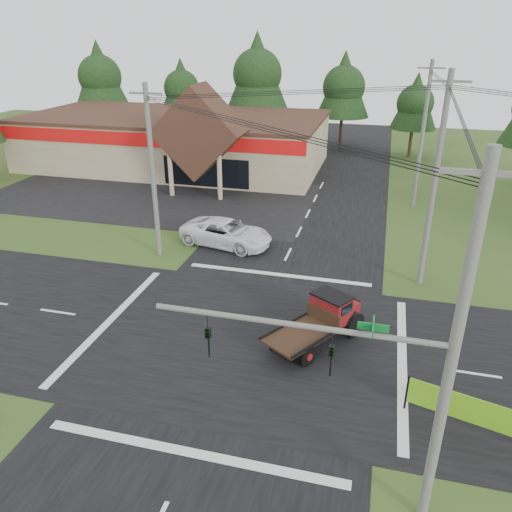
% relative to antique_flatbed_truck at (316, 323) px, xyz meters
% --- Properties ---
extents(ground, '(120.00, 120.00, 0.00)m').
position_rel_antique_flatbed_truck_xyz_m(ground, '(-3.13, -0.58, -1.09)').
color(ground, '#274619').
rests_on(ground, ground).
extents(road_ns, '(12.00, 120.00, 0.02)m').
position_rel_antique_flatbed_truck_xyz_m(road_ns, '(-3.13, -0.58, -1.08)').
color(road_ns, black).
rests_on(road_ns, ground).
extents(road_ew, '(120.00, 12.00, 0.02)m').
position_rel_antique_flatbed_truck_xyz_m(road_ew, '(-3.13, -0.58, -1.08)').
color(road_ew, black).
rests_on(road_ew, ground).
extents(parking_apron, '(28.00, 14.00, 0.02)m').
position_rel_antique_flatbed_truck_xyz_m(parking_apron, '(-17.13, 18.42, -1.07)').
color(parking_apron, black).
rests_on(parking_apron, ground).
extents(cvs_building, '(30.40, 18.20, 9.19)m').
position_rel_antique_flatbed_truck_xyz_m(cvs_building, '(-18.83, 28.99, 1.69)').
color(cvs_building, tan).
rests_on(cvs_building, ground).
extents(traffic_signal_mast, '(8.12, 0.24, 7.00)m').
position_rel_antique_flatbed_truck_xyz_m(traffic_signal_mast, '(2.69, -8.08, 3.34)').
color(traffic_signal_mast, '#595651').
rests_on(traffic_signal_mast, ground).
extents(utility_pole_nr, '(2.00, 0.30, 11.00)m').
position_rel_antique_flatbed_truck_xyz_m(utility_pole_nr, '(4.37, -8.08, 4.55)').
color(utility_pole_nr, '#595651').
rests_on(utility_pole_nr, ground).
extents(utility_pole_nw, '(2.00, 0.30, 10.50)m').
position_rel_antique_flatbed_truck_xyz_m(utility_pole_nw, '(-11.13, 7.42, 4.30)').
color(utility_pole_nw, '#595651').
rests_on(utility_pole_nw, ground).
extents(utility_pole_ne, '(2.00, 0.30, 11.50)m').
position_rel_antique_flatbed_truck_xyz_m(utility_pole_ne, '(4.87, 7.42, 4.80)').
color(utility_pole_ne, '#595651').
rests_on(utility_pole_ne, ground).
extents(utility_pole_n, '(2.00, 0.30, 11.20)m').
position_rel_antique_flatbed_truck_xyz_m(utility_pole_n, '(4.87, 21.42, 4.65)').
color(utility_pole_n, '#595651').
rests_on(utility_pole_n, ground).
extents(tree_row_a, '(6.72, 6.72, 12.12)m').
position_rel_antique_flatbed_truck_xyz_m(tree_row_a, '(-33.13, 39.42, 6.96)').
color(tree_row_a, '#332316').
rests_on(tree_row_a, ground).
extents(tree_row_b, '(5.60, 5.60, 10.10)m').
position_rel_antique_flatbed_truck_xyz_m(tree_row_b, '(-23.13, 41.42, 5.62)').
color(tree_row_b, '#332316').
rests_on(tree_row_b, ground).
extents(tree_row_c, '(7.28, 7.28, 13.13)m').
position_rel_antique_flatbed_truck_xyz_m(tree_row_c, '(-13.13, 40.42, 7.63)').
color(tree_row_c, '#332316').
rests_on(tree_row_c, ground).
extents(tree_row_d, '(6.16, 6.16, 11.11)m').
position_rel_antique_flatbed_truck_xyz_m(tree_row_d, '(-3.13, 41.42, 6.29)').
color(tree_row_d, '#332316').
rests_on(tree_row_d, ground).
extents(tree_row_e, '(5.04, 5.04, 9.09)m').
position_rel_antique_flatbed_truck_xyz_m(tree_row_e, '(4.87, 39.42, 4.95)').
color(tree_row_e, '#332316').
rests_on(tree_row_e, ground).
extents(antique_flatbed_truck, '(4.45, 5.46, 2.18)m').
position_rel_antique_flatbed_truck_xyz_m(antique_flatbed_truck, '(0.00, 0.00, 0.00)').
color(antique_flatbed_truck, '#58110C').
rests_on(antique_flatbed_truck, ground).
extents(roadside_banner, '(4.34, 1.31, 1.53)m').
position_rel_antique_flatbed_truck_xyz_m(roadside_banner, '(6.03, -4.06, -0.32)').
color(roadside_banner, '#5FA516').
rests_on(roadside_banner, ground).
extents(white_pickup, '(6.58, 3.99, 1.71)m').
position_rel_antique_flatbed_truck_xyz_m(white_pickup, '(-7.43, 9.98, -0.23)').
color(white_pickup, white).
rests_on(white_pickup, ground).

